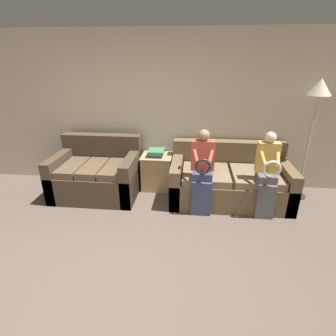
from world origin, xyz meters
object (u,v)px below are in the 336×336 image
Objects in this scene: couch_side at (98,175)px; child_right_seated at (267,172)px; side_shelf at (157,171)px; couch_main at (229,181)px; child_left_seated at (202,170)px; book_stack at (157,152)px; floor_lamp at (318,98)px.

child_right_seated is at bearing -8.37° from couch_side.
side_shelf is (-1.64, 0.68, -0.35)m from child_right_seated.
child_right_seated reaches higher than couch_main.
couch_main is 0.70m from child_left_seated.
child_left_seated reaches higher than child_right_seated.
couch_main is 1.51× the size of child_right_seated.
child_left_seated reaches higher than book_stack.
child_right_seated is 0.65× the size of floor_lamp.
book_stack is at bearing 167.99° from couch_main.
couch_side reaches higher than couch_main.
couch_side is at bearing -162.64° from side_shelf.
book_stack is at bearing 137.94° from child_left_seated.
book_stack is at bearing 157.57° from child_right_seated.
child_left_seated is 2.04× the size of side_shelf.
floor_lamp reaches higher than side_shelf.
child_left_seated reaches higher than side_shelf.
child_right_seated reaches higher than side_shelf.
child_left_seated reaches higher than couch_side.
child_right_seated is (0.89, -0.00, 0.00)m from child_left_seated.
side_shelf is 0.34m from book_stack.
floor_lamp reaches higher than couch_side.
side_shelf is at bearing 177.75° from floor_lamp.
child_right_seated is 1.80m from side_shelf.
child_right_seated is (2.59, -0.38, 0.32)m from couch_side.
floor_lamp is at bearing -2.25° from side_shelf.
book_stack is (-0.75, 0.67, -0.00)m from child_left_seated.
child_left_seated is at bearing -136.70° from couch_main.
floor_lamp is (3.30, 0.20, 1.25)m from couch_side.
child_left_seated is at bearing -160.01° from floor_lamp.
floor_lamp is (2.35, -0.09, 0.93)m from book_stack.
side_shelf is 1.85× the size of book_stack.
couch_side is at bearing -176.45° from floor_lamp.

